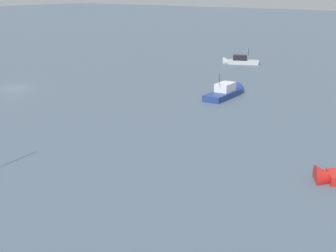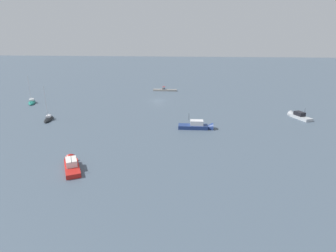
# 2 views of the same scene
# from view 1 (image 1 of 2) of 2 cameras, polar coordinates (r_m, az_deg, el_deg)

# --- Properties ---
(ground_plane) EXTENTS (500.00, 500.00, 0.00)m
(ground_plane) POSITION_cam_1_polar(r_m,az_deg,el_deg) (71.56, -18.35, 4.52)
(ground_plane) COLOR #475666
(motorboat_grey_mid) EXTENTS (4.56, 6.98, 3.77)m
(motorboat_grey_mid) POSITION_cam_1_polar(r_m,az_deg,el_deg) (90.00, 8.56, 7.83)
(motorboat_grey_mid) COLOR #ADB2B7
(motorboat_grey_mid) RESTS_ON ground_plane
(motorboat_navy_far) EXTENTS (7.78, 2.69, 4.31)m
(motorboat_navy_far) POSITION_cam_1_polar(r_m,az_deg,el_deg) (62.81, 7.23, 4.05)
(motorboat_navy_far) COLOR navy
(motorboat_navy_far) RESTS_ON ground_plane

